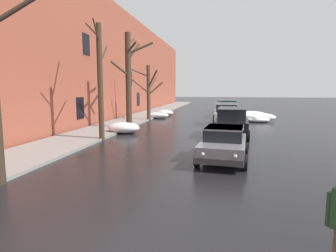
% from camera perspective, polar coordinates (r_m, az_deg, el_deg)
% --- Properties ---
extents(left_sidewalk_slab, '(3.31, 80.00, 0.13)m').
position_cam_1_polar(left_sidewalk_slab, '(23.44, -10.29, 0.23)').
color(left_sidewalk_slab, gray).
rests_on(left_sidewalk_slab, ground).
extents(brick_townhouse_facade, '(0.63, 80.00, 11.16)m').
position_cam_1_polar(brick_townhouse_facade, '(24.27, -15.47, 13.37)').
color(brick_townhouse_facade, '#9E4C38').
rests_on(brick_townhouse_facade, ground).
extents(snow_bank_near_corner_left, '(1.82, 1.16, 0.66)m').
position_cam_1_polar(snow_bank_near_corner_left, '(31.51, -0.47, 2.66)').
color(snow_bank_near_corner_left, white).
rests_on(snow_bank_near_corner_left, ground).
extents(snow_bank_along_left_kerb, '(3.08, 1.19, 0.72)m').
position_cam_1_polar(snow_bank_along_left_kerb, '(30.26, 16.31, 2.21)').
color(snow_bank_along_left_kerb, white).
rests_on(snow_bank_along_left_kerb, ground).
extents(snow_bank_mid_block_left, '(2.21, 1.38, 0.74)m').
position_cam_1_polar(snow_bank_mid_block_left, '(19.31, -8.70, -0.40)').
color(snow_bank_mid_block_left, white).
rests_on(snow_bank_mid_block_left, ground).
extents(snow_bank_near_corner_right, '(3.12, 1.46, 0.80)m').
position_cam_1_polar(snow_bank_near_corner_right, '(27.19, 17.73, 1.68)').
color(snow_bank_near_corner_right, white).
rests_on(snow_bank_near_corner_right, ground).
extents(snow_bank_along_right_kerb, '(2.26, 0.91, 0.68)m').
position_cam_1_polar(snow_bank_along_right_kerb, '(28.68, -1.86, 2.14)').
color(snow_bank_along_right_kerb, white).
rests_on(snow_bank_along_right_kerb, ground).
extents(snow_bank_far_right_pile, '(1.97, 1.11, 0.60)m').
position_cam_1_polar(snow_bank_far_right_pile, '(26.59, 17.67, 1.22)').
color(snow_bank_far_right_pile, white).
rests_on(snow_bank_far_right_pile, ground).
extents(bare_tree_second_along_sidewalk, '(1.64, 2.73, 6.94)m').
position_cam_1_polar(bare_tree_second_along_sidewalk, '(16.72, -13.53, 8.98)').
color(bare_tree_second_along_sidewalk, '#423323').
rests_on(bare_tree_second_along_sidewalk, ground).
extents(bare_tree_mid_block, '(2.52, 3.20, 7.03)m').
position_cam_1_polar(bare_tree_mid_block, '(21.27, -7.85, 9.67)').
color(bare_tree_mid_block, '#423323').
rests_on(bare_tree_mid_block, ground).
extents(bare_tree_far_down_block, '(3.62, 2.85, 5.14)m').
position_cam_1_polar(bare_tree_far_down_block, '(26.69, -3.96, 7.11)').
color(bare_tree_far_down_block, '#4C3D2D').
rests_on(bare_tree_far_down_block, ground).
extents(sedan_grey_approaching_near_lane, '(2.21, 4.01, 1.42)m').
position_cam_1_polar(sedan_grey_approaching_near_lane, '(12.03, 11.15, -3.37)').
color(sedan_grey_approaching_near_lane, slate).
rests_on(sedan_grey_approaching_near_lane, ground).
extents(suv_black_parked_kerbside_close, '(2.19, 4.63, 1.82)m').
position_cam_1_polar(suv_black_parked_kerbside_close, '(18.01, 12.64, 0.95)').
color(suv_black_parked_kerbside_close, black).
rests_on(suv_black_parked_kerbside_close, ground).
extents(suv_white_parked_kerbside_mid, '(2.15, 4.52, 1.82)m').
position_cam_1_polar(suv_white_parked_kerbside_mid, '(23.99, 11.52, 2.58)').
color(suv_white_parked_kerbside_mid, silver).
rests_on(suv_white_parked_kerbside_mid, ground).
extents(suv_green_parked_far_down_block, '(2.22, 4.63, 1.82)m').
position_cam_1_polar(suv_green_parked_far_down_block, '(30.27, 11.78, 3.57)').
color(suv_green_parked_far_down_block, '#1E5633').
rests_on(suv_green_parked_far_down_block, ground).
extents(sedan_maroon_queued_behind_truck, '(1.99, 4.16, 1.42)m').
position_cam_1_polar(sedan_maroon_queued_behind_truck, '(36.72, 11.21, 3.88)').
color(sedan_maroon_queued_behind_truck, maroon).
rests_on(sedan_maroon_queued_behind_truck, ground).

